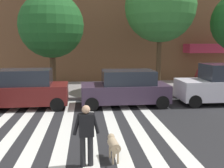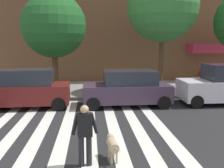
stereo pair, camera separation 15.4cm
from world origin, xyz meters
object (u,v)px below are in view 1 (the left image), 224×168
Objects in this scene: parked_car_behind_first at (23,90)px; street_tree_nearest at (51,26)px; street_tree_middle at (160,7)px; pedestrian_dog_walker at (86,132)px; dog_on_leash at (113,145)px; parked_car_fourth_in_line at (221,85)px; pedestrian_bystander at (200,77)px; parked_car_third_in_line at (126,88)px.

street_tree_nearest is at bearing 69.47° from parked_car_behind_first.
street_tree_middle is (6.58, 0.15, 1.19)m from street_tree_nearest.
pedestrian_dog_walker reaches higher than dog_on_leash.
parked_car_fourth_in_line is 2.63m from pedestrian_bystander.
pedestrian_dog_walker is (-4.63, -9.59, -4.45)m from street_tree_middle.
pedestrian_dog_walker is (3.07, -6.45, -0.00)m from parked_car_behind_first.
parked_car_third_in_line is 2.69× the size of pedestrian_bystander.
street_tree_nearest is 6.14× the size of dog_on_leash.
parked_car_third_in_line is 2.69× the size of pedestrian_dog_walker.
parked_car_fourth_in_line is 8.93m from dog_on_leash.
street_tree_middle is at bearing 64.20° from pedestrian_dog_walker.
dog_on_leash is at bearing -58.37° from parked_car_behind_first.
parked_car_third_in_line is 4.54× the size of dog_on_leash.
parked_car_behind_first reaches higher than pedestrian_dog_walker.
street_tree_nearest reaches higher than parked_car_behind_first.
parked_car_fourth_in_line is 5.97m from street_tree_middle.
parked_car_fourth_in_line is 0.60× the size of street_tree_middle.
street_tree_nearest is 9.67m from pedestrian_bystander.
parked_car_third_in_line reaches higher than pedestrian_dog_walker.
street_tree_middle is (-2.54, 3.14, 4.41)m from parked_car_fourth_in_line.
street_tree_nearest is 10.25m from dog_on_leash.
street_tree_nearest is (-3.98, 2.99, 3.29)m from parked_car_third_in_line.
dog_on_leash is at bearing -112.70° from street_tree_middle.
parked_car_behind_first is 1.00× the size of parked_car_fourth_in_line.
dog_on_leash is at bearing -73.65° from street_tree_nearest.
parked_car_behind_first is 9.43m from street_tree_middle.
pedestrian_bystander is at bearing 51.57° from pedestrian_dog_walker.
street_tree_middle reaches higher than pedestrian_bystander.
parked_car_fourth_in_line is 0.75× the size of street_tree_nearest.
parked_car_behind_first is at bearing -165.67° from pedestrian_bystander.
pedestrian_dog_walker is at bearing -107.51° from parked_car_third_in_line.
pedestrian_dog_walker is at bearing -78.32° from street_tree_nearest.
parked_car_behind_first is 10.24m from parked_car_fourth_in_line.
pedestrian_bystander reaches higher than pedestrian_dog_walker.
parked_car_fourth_in_line is 4.62× the size of dog_on_leash.
street_tree_middle is 4.53× the size of pedestrian_dog_walker.
street_tree_nearest is at bearing 106.35° from dog_on_leash.
pedestrian_dog_walker is at bearing -64.57° from parked_car_behind_first.
parked_car_third_in_line is 0.74× the size of street_tree_nearest.
parked_car_third_in_line is at bearing 78.14° from dog_on_leash.
parked_car_behind_first is at bearing -157.84° from street_tree_middle.
street_tree_nearest is (1.12, 2.98, 3.26)m from parked_car_behind_first.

